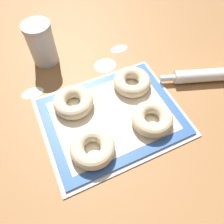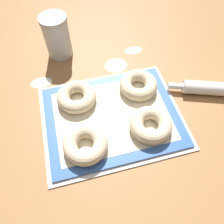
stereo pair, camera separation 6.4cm
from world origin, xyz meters
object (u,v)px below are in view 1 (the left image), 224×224
Objects in this scene: bagel_back_right at (132,82)px; flour_canister at (41,44)px; bagel_back_left at (73,102)px; bagel_front_left at (92,148)px; bagel_front_right at (152,119)px; baking_tray at (112,117)px.

flour_canister is (-0.23, 0.25, 0.05)m from bagel_back_right.
flour_canister reaches higher than bagel_back_left.
flour_canister is (-0.02, 0.42, 0.05)m from bagel_front_left.
bagel_front_left is at bearing -141.52° from bagel_back_right.
bagel_back_right is at bearing -48.10° from flour_canister.
bagel_front_left is 1.00× the size of bagel_front_right.
bagel_back_left is 0.26m from flour_canister.
bagel_back_right is (0.21, 0.17, 0.00)m from bagel_front_left.
bagel_back_right reaches higher than baking_tray.
bagel_front_left reaches higher than baking_tray.
bagel_front_right is (0.20, 0.01, 0.00)m from bagel_front_left.
flour_canister reaches higher than bagel_back_right.
bagel_back_right is at bearing 85.20° from bagel_front_right.
flour_canister is at bearing 92.58° from bagel_front_left.
bagel_back_left is 0.20m from bagel_back_right.
baking_tray is 0.14m from bagel_back_right.
flour_canister is (-0.02, 0.25, 0.05)m from bagel_back_left.
flour_canister is at bearing 95.23° from bagel_back_left.
bagel_front_left is (-0.10, -0.08, 0.03)m from baking_tray.
baking_tray is 0.13m from bagel_back_left.
bagel_back_right is at bearing -0.89° from bagel_back_left.
bagel_front_right is 0.25m from bagel_back_left.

